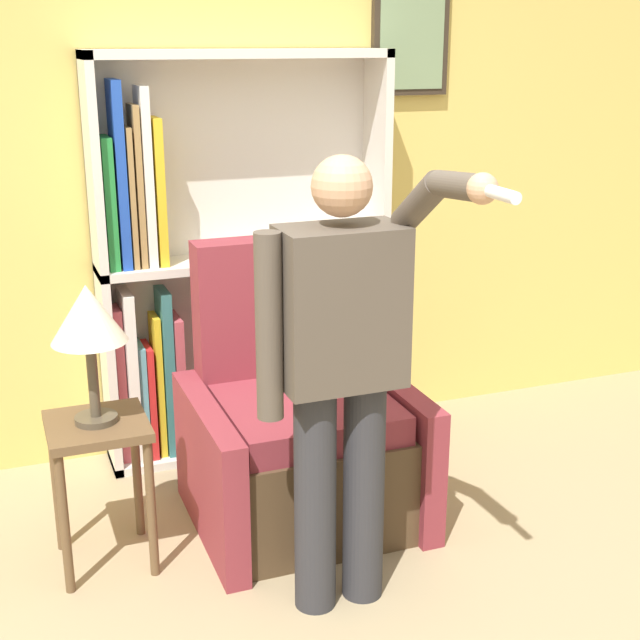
{
  "coord_description": "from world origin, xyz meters",
  "views": [
    {
      "loc": [
        -0.93,
        -2.16,
        1.98
      ],
      "look_at": [
        0.19,
        0.76,
        0.99
      ],
      "focal_mm": 50.0,
      "sensor_mm": 36.0,
      "label": 1
    }
  ],
  "objects_px": {
    "bookcase": "(207,273)",
    "armchair": "(298,434)",
    "side_table": "(99,453)",
    "table_lamp": "(88,319)",
    "person_standing": "(341,364)"
  },
  "relations": [
    {
      "from": "bookcase",
      "to": "armchair",
      "type": "bearing_deg",
      "value": -75.77
    },
    {
      "from": "bookcase",
      "to": "armchair",
      "type": "xyz_separation_m",
      "value": [
        0.19,
        -0.75,
        -0.55
      ]
    },
    {
      "from": "side_table",
      "to": "bookcase",
      "type": "bearing_deg",
      "value": 52.41
    },
    {
      "from": "side_table",
      "to": "table_lamp",
      "type": "height_order",
      "value": "table_lamp"
    },
    {
      "from": "bookcase",
      "to": "person_standing",
      "type": "bearing_deg",
      "value": -85.46
    },
    {
      "from": "armchair",
      "to": "person_standing",
      "type": "xyz_separation_m",
      "value": [
        -0.08,
        -0.67,
        0.56
      ]
    },
    {
      "from": "person_standing",
      "to": "table_lamp",
      "type": "relative_size",
      "value": 3.05
    },
    {
      "from": "person_standing",
      "to": "side_table",
      "type": "relative_size",
      "value": 2.72
    },
    {
      "from": "armchair",
      "to": "side_table",
      "type": "distance_m",
      "value": 0.85
    },
    {
      "from": "armchair",
      "to": "person_standing",
      "type": "relative_size",
      "value": 0.72
    },
    {
      "from": "armchair",
      "to": "person_standing",
      "type": "height_order",
      "value": "person_standing"
    },
    {
      "from": "person_standing",
      "to": "table_lamp",
      "type": "xyz_separation_m",
      "value": [
        -0.77,
        0.57,
        0.08
      ]
    },
    {
      "from": "table_lamp",
      "to": "side_table",
      "type": "bearing_deg",
      "value": 90.0
    },
    {
      "from": "bookcase",
      "to": "side_table",
      "type": "relative_size",
      "value": 3.22
    },
    {
      "from": "side_table",
      "to": "table_lamp",
      "type": "xyz_separation_m",
      "value": [
        0.0,
        -0.0,
        0.54
      ]
    }
  ]
}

